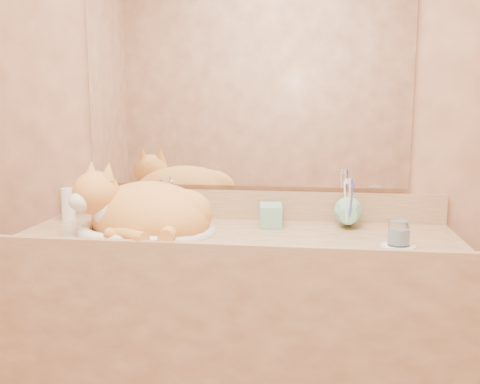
# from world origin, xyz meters

# --- Properties ---
(wall_back) EXTENTS (2.40, 0.02, 2.50)m
(wall_back) POSITION_xyz_m (0.00, 1.00, 1.25)
(wall_back) COLOR #915F42
(wall_back) RESTS_ON ground
(vanity_counter) EXTENTS (1.60, 0.55, 0.85)m
(vanity_counter) POSITION_xyz_m (0.00, 0.72, 0.42)
(vanity_counter) COLOR olive
(vanity_counter) RESTS_ON floor
(mirror) EXTENTS (1.30, 0.02, 0.80)m
(mirror) POSITION_xyz_m (0.00, 0.99, 1.39)
(mirror) COLOR white
(mirror) RESTS_ON wall_back
(sink_basin) EXTENTS (0.58, 0.51, 0.16)m
(sink_basin) POSITION_xyz_m (-0.33, 0.70, 0.93)
(sink_basin) COLOR white
(sink_basin) RESTS_ON vanity_counter
(faucet) EXTENTS (0.07, 0.12, 0.15)m
(faucet) POSITION_xyz_m (-0.33, 0.90, 0.93)
(faucet) COLOR white
(faucet) RESTS_ON vanity_counter
(cat) EXTENTS (0.60, 0.56, 0.26)m
(cat) POSITION_xyz_m (-0.35, 0.70, 0.94)
(cat) COLOR #C8782E
(cat) RESTS_ON sink_basin
(soap_dispenser) EXTENTS (0.09, 0.10, 0.19)m
(soap_dispenser) POSITION_xyz_m (0.12, 0.81, 0.94)
(soap_dispenser) COLOR #75BC98
(soap_dispenser) RESTS_ON vanity_counter
(toothbrush_cup) EXTENTS (0.12, 0.12, 0.10)m
(toothbrush_cup) POSITION_xyz_m (0.41, 0.82, 0.90)
(toothbrush_cup) COLOR #75BC98
(toothbrush_cup) RESTS_ON vanity_counter
(toothbrushes) EXTENTS (0.03, 0.03, 0.20)m
(toothbrushes) POSITION_xyz_m (0.41, 0.82, 0.97)
(toothbrushes) COLOR white
(toothbrushes) RESTS_ON toothbrush_cup
(saucer) EXTENTS (0.11, 0.11, 0.01)m
(saucer) POSITION_xyz_m (0.56, 0.60, 0.85)
(saucer) COLOR white
(saucer) RESTS_ON vanity_counter
(water_glass) EXTENTS (0.07, 0.07, 0.08)m
(water_glass) POSITION_xyz_m (0.56, 0.60, 0.90)
(water_glass) COLOR white
(water_glass) RESTS_ON saucer
(lotion_bottle) EXTENTS (0.05, 0.05, 0.13)m
(lotion_bottle) POSITION_xyz_m (-0.72, 0.87, 0.92)
(lotion_bottle) COLOR white
(lotion_bottle) RESTS_ON vanity_counter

